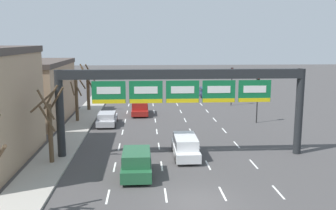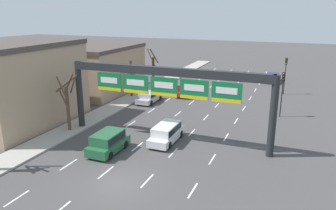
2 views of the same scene
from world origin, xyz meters
name	(u,v)px [view 2 (image 2 of 2)]	position (x,y,z in m)	size (l,w,h in m)	color
ground_plane	(119,183)	(0.00, 0.00, 0.00)	(220.00, 220.00, 0.00)	#474444
sidewalk_left	(11,159)	(-9.65, 0.00, 0.07)	(2.80, 110.00, 0.15)	#A8A399
lane_dashes	(184,122)	(0.00, 13.50, 0.00)	(10.02, 67.00, 0.01)	white
sign_gantry	(165,85)	(0.00, 8.29, 5.13)	(18.69, 0.70, 6.63)	#232628
building_near	(11,83)	(-16.54, 7.11, 4.16)	(10.37, 12.45, 8.30)	tan
building_far	(99,69)	(-15.65, 21.74, 3.28)	(8.56, 12.58, 6.55)	tan
car_silver	(149,97)	(-6.72, 19.19, 0.72)	(1.88, 4.63, 1.33)	#B7B7BC
suv_green	(108,141)	(-3.37, 4.15, 0.95)	(1.96, 4.06, 1.72)	#235B38
suv_red	(187,89)	(-3.36, 24.43, 0.91)	(1.97, 4.74, 1.63)	maroon
suv_white	(167,132)	(0.25, 8.02, 0.91)	(1.81, 4.79, 1.62)	silver
car_navy	(273,77)	(6.75, 37.87, 0.77)	(1.96, 4.70, 1.43)	#19234C
traffic_light_near_gantry	(283,86)	(9.12, 19.19, 3.52)	(0.30, 0.35, 4.95)	black
traffic_light_mid_block	(286,69)	(8.87, 29.93, 3.60)	(0.30, 0.35, 5.08)	black
tree_bare_closest	(68,101)	(-9.50, 7.01, 2.97)	(2.45, 2.06, 5.51)	brown
tree_bare_third	(131,77)	(-10.02, 20.77, 2.74)	(1.61, 1.55, 4.78)	brown
tree_bare_furthest	(153,68)	(-9.75, 27.11, 2.92)	(1.87, 1.26, 5.73)	brown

